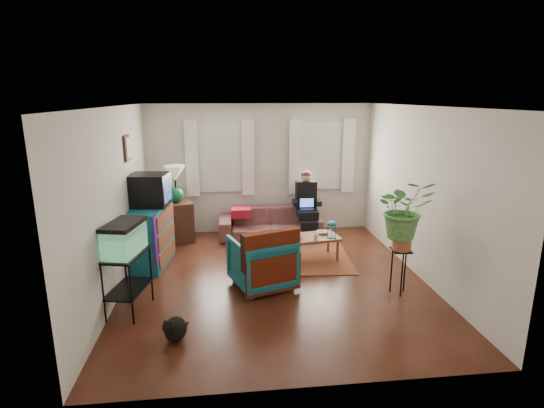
{
  "coord_description": "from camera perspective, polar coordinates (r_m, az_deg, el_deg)",
  "views": [
    {
      "loc": [
        -0.73,
        -5.98,
        2.74
      ],
      "look_at": [
        0.0,
        0.4,
        1.1
      ],
      "focal_mm": 28.0,
      "sensor_mm": 36.0,
      "label": 1
    }
  ],
  "objects": [
    {
      "name": "floor",
      "position": [
        6.61,
        0.4,
        -10.14
      ],
      "size": [
        4.5,
        5.0,
        0.01
      ],
      "primitive_type": "cube",
      "color": "#4F2B14",
      "rests_on": "ground"
    },
    {
      "name": "ceiling",
      "position": [
        6.02,
        0.45,
        13.0
      ],
      "size": [
        4.5,
        5.0,
        0.01
      ],
      "primitive_type": "cube",
      "color": "white",
      "rests_on": "wall_back"
    },
    {
      "name": "wall_back",
      "position": [
        8.63,
        -1.6,
        4.72
      ],
      "size": [
        4.5,
        0.01,
        2.6
      ],
      "primitive_type": "cube",
      "color": "silver",
      "rests_on": "floor"
    },
    {
      "name": "wall_front",
      "position": [
        3.83,
        5.01,
        -7.77
      ],
      "size": [
        4.5,
        0.01,
        2.6
      ],
      "primitive_type": "cube",
      "color": "silver",
      "rests_on": "floor"
    },
    {
      "name": "wall_left",
      "position": [
        6.33,
        -20.23,
        0.29
      ],
      "size": [
        0.01,
        5.0,
        2.6
      ],
      "primitive_type": "cube",
      "color": "silver",
      "rests_on": "floor"
    },
    {
      "name": "wall_right",
      "position": [
        6.83,
        19.51,
        1.34
      ],
      "size": [
        0.01,
        5.0,
        2.6
      ],
      "primitive_type": "cube",
      "color": "silver",
      "rests_on": "floor"
    },
    {
      "name": "window_left",
      "position": [
        8.54,
        -6.99,
        6.21
      ],
      "size": [
        1.08,
        0.04,
        1.38
      ],
      "primitive_type": "cube",
      "color": "white",
      "rests_on": "wall_back"
    },
    {
      "name": "window_right",
      "position": [
        8.77,
        6.62,
        6.43
      ],
      "size": [
        1.08,
        0.04,
        1.38
      ],
      "primitive_type": "cube",
      "color": "white",
      "rests_on": "wall_back"
    },
    {
      "name": "curtains_left",
      "position": [
        8.46,
        -6.99,
        6.14
      ],
      "size": [
        1.36,
        0.06,
        1.5
      ],
      "primitive_type": "cube",
      "color": "white",
      "rests_on": "wall_back"
    },
    {
      "name": "curtains_right",
      "position": [
        8.69,
        6.74,
        6.36
      ],
      "size": [
        1.36,
        0.06,
        1.5
      ],
      "primitive_type": "cube",
      "color": "white",
      "rests_on": "wall_back"
    },
    {
      "name": "picture_frame",
      "position": [
        7.03,
        -18.84,
        7.12
      ],
      "size": [
        0.04,
        0.32,
        0.4
      ],
      "primitive_type": "cube",
      "color": "#3D2616",
      "rests_on": "wall_left"
    },
    {
      "name": "area_rug",
      "position": [
        7.46,
        2.6,
        -7.16
      ],
      "size": [
        2.11,
        1.74,
        0.01
      ],
      "primitive_type": "cube",
      "rotation": [
        0.0,
        0.0,
        -0.07
      ],
      "color": "brown",
      "rests_on": "floor"
    },
    {
      "name": "sofa",
      "position": [
        8.41,
        -0.24,
        -1.88
      ],
      "size": [
        2.03,
        0.85,
        0.78
      ],
      "primitive_type": "imported",
      "rotation": [
        0.0,
        0.0,
        -0.03
      ],
      "color": "brown",
      "rests_on": "floor"
    },
    {
      "name": "seated_person",
      "position": [
        8.44,
        4.66,
        -0.42
      ],
      "size": [
        0.52,
        0.63,
        1.2
      ],
      "primitive_type": null,
      "rotation": [
        0.0,
        0.0,
        -0.03
      ],
      "color": "black",
      "rests_on": "sofa"
    },
    {
      "name": "side_table",
      "position": [
        8.37,
        -12.59,
        -2.34
      ],
      "size": [
        0.67,
        0.67,
        0.78
      ],
      "primitive_type": "cube",
      "rotation": [
        0.0,
        0.0,
        0.31
      ],
      "color": "#372714",
      "rests_on": "floor"
    },
    {
      "name": "table_lamp",
      "position": [
        8.2,
        -12.86,
        2.51
      ],
      "size": [
        0.5,
        0.5,
        0.71
      ],
      "primitive_type": null,
      "rotation": [
        0.0,
        0.0,
        0.31
      ],
      "color": "white",
      "rests_on": "side_table"
    },
    {
      "name": "dresser",
      "position": [
        7.32,
        -16.16,
        -4.13
      ],
      "size": [
        0.69,
        1.16,
        0.99
      ],
      "primitive_type": "cube",
      "rotation": [
        0.0,
        0.0,
        -0.13
      ],
      "color": "navy",
      "rests_on": "floor"
    },
    {
      "name": "crt_tv",
      "position": [
        7.22,
        -16.15,
        1.84
      ],
      "size": [
        0.67,
        0.62,
        0.53
      ],
      "primitive_type": "cube",
      "rotation": [
        0.0,
        0.0,
        -0.13
      ],
      "color": "black",
      "rests_on": "dresser"
    },
    {
      "name": "aquarium_stand",
      "position": [
        5.86,
        -18.75,
        -9.99
      ],
      "size": [
        0.55,
        0.79,
        0.8
      ],
      "primitive_type": "cube",
      "rotation": [
        0.0,
        0.0,
        -0.22
      ],
      "color": "black",
      "rests_on": "floor"
    },
    {
      "name": "aquarium",
      "position": [
        5.64,
        -19.25,
        -4.29
      ],
      "size": [
        0.49,
        0.72,
        0.42
      ],
      "primitive_type": "cube",
      "rotation": [
        0.0,
        0.0,
        -0.22
      ],
      "color": "#7FD899",
      "rests_on": "aquarium_stand"
    },
    {
      "name": "black_cat",
      "position": [
        5.19,
        -12.87,
        -15.79
      ],
      "size": [
        0.37,
        0.45,
        0.33
      ],
      "primitive_type": "ellipsoid",
      "rotation": [
        0.0,
        0.0,
        -0.33
      ],
      "color": "black",
      "rests_on": "floor"
    },
    {
      "name": "armchair",
      "position": [
        6.25,
        -1.38,
        -7.45
      ],
      "size": [
        1.02,
        0.99,
        0.84
      ],
      "primitive_type": "imported",
      "rotation": [
        0.0,
        0.0,
        3.48
      ],
      "color": "#12586E",
      "rests_on": "floor"
    },
    {
      "name": "serape_throw",
      "position": [
        5.92,
        -0.08,
        -6.93
      ],
      "size": [
        0.86,
        0.46,
        0.69
      ],
      "primitive_type": "cube",
      "rotation": [
        0.0,
        0.0,
        0.34
      ],
      "color": "#9E0A0A",
      "rests_on": "armchair"
    },
    {
      "name": "coffee_table",
      "position": [
        7.35,
        5.05,
        -5.88
      ],
      "size": [
        1.06,
        0.68,
        0.41
      ],
      "primitive_type": "cube",
      "rotation": [
        0.0,
        0.0,
        0.15
      ],
      "color": "brown",
      "rests_on": "floor"
    },
    {
      "name": "cup_a",
      "position": [
        7.12,
        3.63,
        -4.42
      ],
      "size": [
        0.13,
        0.13,
        0.09
      ],
      "primitive_type": "imported",
      "rotation": [
        0.0,
        0.0,
        0.15
      ],
      "color": "white",
      "rests_on": "coffee_table"
    },
    {
      "name": "cup_b",
      "position": [
        7.14,
        5.88,
        -4.42
      ],
      "size": [
        0.1,
        0.1,
        0.08
      ],
      "primitive_type": "imported",
      "rotation": [
        0.0,
        0.0,
        0.15
      ],
      "color": "beige",
      "rests_on": "coffee_table"
    },
    {
      "name": "bowl",
      "position": [
        7.45,
        6.81,
        -3.79
      ],
      "size": [
        0.22,
        0.22,
        0.05
      ],
      "primitive_type": "imported",
      "rotation": [
        0.0,
        0.0,
        0.15
      ],
      "color": "white",
      "rests_on": "coffee_table"
    },
    {
      "name": "snack_tray",
      "position": [
        7.32,
        2.73,
        -4.1
      ],
      "size": [
        0.35,
        0.35,
        0.04
      ],
      "primitive_type": "cylinder",
      "rotation": [
        0.0,
        0.0,
        0.15
      ],
      "color": "#B21414",
      "rests_on": "coffee_table"
    },
    {
      "name": "birdcage",
      "position": [
        7.24,
        8.03,
        -3.37
      ],
      "size": [
        0.18,
        0.18,
        0.29
      ],
      "primitive_type": null,
      "rotation": [
        0.0,
        0.0,
        0.15
      ],
      "color": "#115B6B",
      "rests_on": "coffee_table"
    },
    {
      "name": "plant_stand",
      "position": [
        6.33,
        16.75,
        -8.69
      ],
      "size": [
        0.3,
        0.3,
        0.66
      ],
      "primitive_type": "cube",
      "rotation": [
        0.0,
        0.0,
        -0.09
      ],
      "color": "black",
      "rests_on": "floor"
    },
    {
      "name": "potted_plant",
      "position": [
        6.07,
        17.28,
        -1.83
      ],
      "size": [
        0.81,
        0.72,
        0.84
      ],
      "primitive_type": "imported",
      "rotation": [
        0.0,
        0.0,
        -0.09
      ],
      "color": "#599947",
      "rests_on": "plant_stand"
    }
  ]
}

